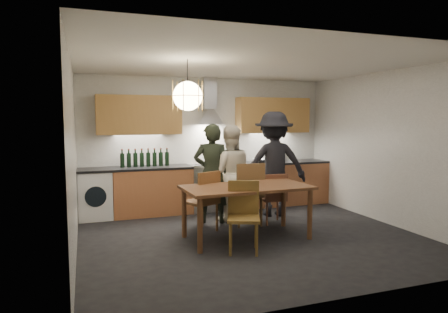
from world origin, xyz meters
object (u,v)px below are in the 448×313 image
object	(u,v)px
chair_back_left	(205,197)
wine_bottles	(145,158)
chair_front	(243,211)
stock_pot	(284,158)
mixing_bowl	(260,161)
dining_table	(247,192)
person_left	(212,173)
person_right	(274,164)
person_mid	(229,173)

from	to	relation	value
chair_back_left	wine_bottles	bearing A→B (deg)	-90.49
chair_front	stock_pot	world-z (taller)	stock_pot
wine_bottles	chair_back_left	bearing A→B (deg)	-65.77
mixing_bowl	wine_bottles	xyz separation A→B (m)	(-2.31, 0.09, 0.13)
mixing_bowl	stock_pot	size ratio (longest dim) A/B	1.58
dining_table	chair_back_left	world-z (taller)	chair_back_left
mixing_bowl	stock_pot	xyz separation A→B (m)	(0.59, 0.08, 0.03)
chair_back_left	person_left	bearing A→B (deg)	-142.75
dining_table	chair_back_left	size ratio (longest dim) A/B	1.96
dining_table	wine_bottles	bearing A→B (deg)	118.13
chair_back_left	person_right	xyz separation A→B (m)	(1.53, 0.66, 0.40)
stock_pot	chair_front	bearing A→B (deg)	-127.69
person_left	stock_pot	distance (m)	2.17
chair_back_left	wine_bottles	xyz separation A→B (m)	(-0.70, 1.55, 0.51)
stock_pot	person_right	bearing A→B (deg)	-127.66
stock_pot	wine_bottles	distance (m)	2.90
stock_pot	wine_bottles	bearing A→B (deg)	179.74
person_mid	person_left	bearing A→B (deg)	25.64
chair_back_left	stock_pot	world-z (taller)	stock_pot
person_left	stock_pot	xyz separation A→B (m)	(1.92, 1.00, 0.11)
dining_table	person_mid	bearing A→B (deg)	80.93
chair_back_left	chair_front	world-z (taller)	chair_back_left
dining_table	wine_bottles	distance (m)	2.41
dining_table	stock_pot	bearing A→B (deg)	48.17
chair_front	wine_bottles	distance (m)	2.76
person_right	dining_table	bearing A→B (deg)	60.25
person_mid	mixing_bowl	distance (m)	1.30
chair_front	person_left	distance (m)	1.56
person_left	wine_bottles	world-z (taller)	person_left
person_right	person_mid	bearing A→B (deg)	14.97
chair_back_left	person_mid	xyz separation A→B (m)	(0.64, 0.61, 0.28)
person_left	person_mid	world-z (taller)	person_left
person_mid	mixing_bowl	bearing A→B (deg)	-124.36
person_mid	mixing_bowl	xyz separation A→B (m)	(0.98, 0.85, 0.10)
chair_front	stock_pot	size ratio (longest dim) A/B	4.89
dining_table	stock_pot	world-z (taller)	stock_pot
chair_front	stock_pot	xyz separation A→B (m)	(1.95, 2.53, 0.43)
chair_front	person_right	size ratio (longest dim) A/B	0.49
chair_back_left	dining_table	bearing A→B (deg)	109.58
chair_front	mixing_bowl	distance (m)	2.83
person_left	person_right	xyz separation A→B (m)	(1.24, 0.12, 0.11)
dining_table	chair_back_left	xyz separation A→B (m)	(-0.50, 0.51, -0.14)
chair_front	person_right	xyz separation A→B (m)	(1.28, 1.65, 0.42)
chair_back_left	person_right	world-z (taller)	person_right
person_left	wine_bottles	size ratio (longest dim) A/B	1.88
chair_back_left	person_left	size ratio (longest dim) A/B	0.57
mixing_bowl	chair_back_left	bearing A→B (deg)	-137.89
person_left	stock_pot	bearing A→B (deg)	-134.30
chair_back_left	person_left	world-z (taller)	person_left
person_left	mixing_bowl	bearing A→B (deg)	-127.06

